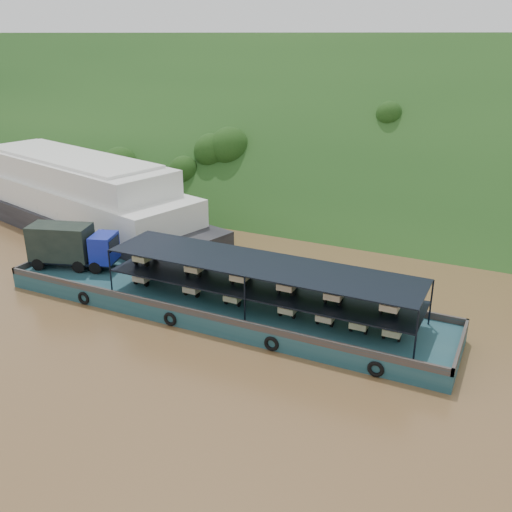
% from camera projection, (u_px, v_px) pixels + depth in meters
% --- Properties ---
extents(ground, '(160.00, 160.00, 0.00)m').
position_uv_depth(ground, '(263.00, 313.00, 43.08)').
color(ground, brown).
rests_on(ground, ground).
extents(hillside, '(140.00, 39.60, 39.60)m').
position_uv_depth(hillside, '(382.00, 198.00, 73.26)').
color(hillside, '#193D16').
rests_on(hillside, ground).
extents(cargo_barge, '(35.11, 7.18, 4.87)m').
position_uv_depth(cargo_barge, '(201.00, 293.00, 43.41)').
color(cargo_barge, '#133B44').
rests_on(cargo_barge, ground).
extents(passenger_ferry, '(39.51, 19.27, 7.76)m').
position_uv_depth(passenger_ferry, '(74.00, 196.00, 61.50)').
color(passenger_ferry, black).
rests_on(passenger_ferry, ground).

